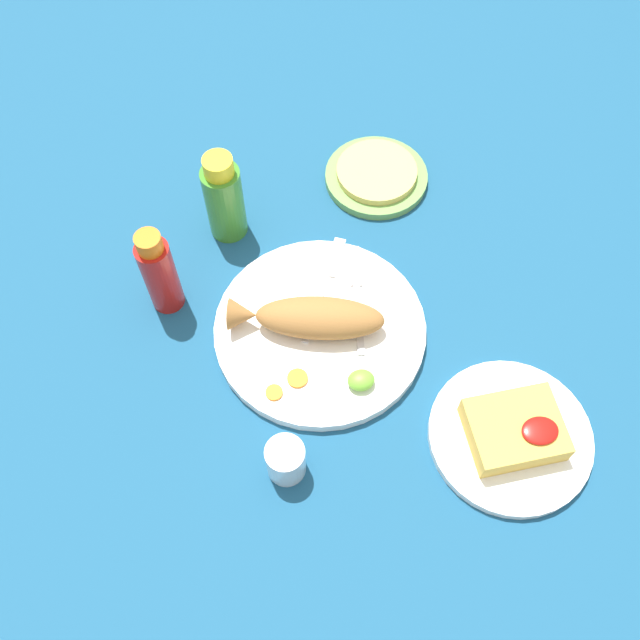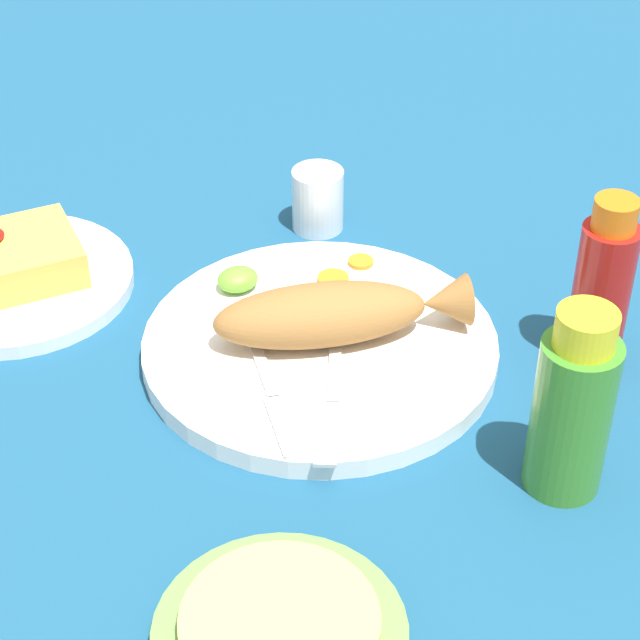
{
  "view_description": "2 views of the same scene",
  "coord_description": "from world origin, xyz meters",
  "px_view_note": "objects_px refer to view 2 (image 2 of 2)",
  "views": [
    {
      "loc": [
        -0.1,
        -0.48,
        0.91
      ],
      "look_at": [
        0.0,
        0.0,
        0.04
      ],
      "focal_mm": 40.0,
      "sensor_mm": 36.0,
      "label": 1
    },
    {
      "loc": [
        0.32,
        0.71,
        0.62
      ],
      "look_at": [
        0.0,
        0.0,
        0.04
      ],
      "focal_mm": 65.0,
      "sensor_mm": 36.0,
      "label": 2
    }
  ],
  "objects_px": {
    "main_plate": "(320,347)",
    "side_plate_fries": "(16,282)",
    "salt_cup": "(318,203)",
    "fork_far": "(271,390)",
    "tortilla_plate": "(280,636)",
    "fried_fish": "(336,313)",
    "fork_near": "(329,396)",
    "hot_sauce_bottle_red": "(602,288)",
    "hot_sauce_bottle_green": "(573,408)"
  },
  "relations": [
    {
      "from": "main_plate",
      "to": "side_plate_fries",
      "type": "relative_size",
      "value": 1.4
    },
    {
      "from": "salt_cup",
      "to": "side_plate_fries",
      "type": "xyz_separation_m",
      "value": [
        0.3,
        -0.02,
        -0.02
      ]
    },
    {
      "from": "main_plate",
      "to": "side_plate_fries",
      "type": "distance_m",
      "value": 0.3
    },
    {
      "from": "fork_far",
      "to": "tortilla_plate",
      "type": "bearing_deg",
      "value": -11.98
    },
    {
      "from": "fried_fish",
      "to": "fork_near",
      "type": "bearing_deg",
      "value": 75.7
    },
    {
      "from": "hot_sauce_bottle_red",
      "to": "salt_cup",
      "type": "distance_m",
      "value": 0.32
    },
    {
      "from": "main_plate",
      "to": "fork_near",
      "type": "height_order",
      "value": "fork_near"
    },
    {
      "from": "side_plate_fries",
      "to": "fried_fish",
      "type": "bearing_deg",
      "value": 137.02
    },
    {
      "from": "fork_near",
      "to": "fork_far",
      "type": "bearing_deg",
      "value": -96.69
    },
    {
      "from": "fried_fish",
      "to": "fork_far",
      "type": "distance_m",
      "value": 0.09
    },
    {
      "from": "main_plate",
      "to": "tortilla_plate",
      "type": "relative_size",
      "value": 1.81
    },
    {
      "from": "fried_fish",
      "to": "hot_sauce_bottle_red",
      "type": "height_order",
      "value": "hot_sauce_bottle_red"
    },
    {
      "from": "fork_far",
      "to": "main_plate",
      "type": "bearing_deg",
      "value": 135.39
    },
    {
      "from": "fork_far",
      "to": "fork_near",
      "type": "bearing_deg",
      "value": 65.41
    },
    {
      "from": "main_plate",
      "to": "fried_fish",
      "type": "bearing_deg",
      "value": 165.23
    },
    {
      "from": "fork_far",
      "to": "side_plate_fries",
      "type": "distance_m",
      "value": 0.3
    },
    {
      "from": "fried_fish",
      "to": "hot_sauce_bottle_red",
      "type": "bearing_deg",
      "value": 168.44
    },
    {
      "from": "hot_sauce_bottle_green",
      "to": "fried_fish",
      "type": "bearing_deg",
      "value": -67.12
    },
    {
      "from": "fork_far",
      "to": "salt_cup",
      "type": "bearing_deg",
      "value": 157.16
    },
    {
      "from": "fried_fish",
      "to": "fork_far",
      "type": "relative_size",
      "value": 1.22
    },
    {
      "from": "fried_fish",
      "to": "fork_near",
      "type": "distance_m",
      "value": 0.08
    },
    {
      "from": "main_plate",
      "to": "tortilla_plate",
      "type": "bearing_deg",
      "value": 60.41
    },
    {
      "from": "hot_sauce_bottle_green",
      "to": "salt_cup",
      "type": "height_order",
      "value": "hot_sauce_bottle_green"
    },
    {
      "from": "hot_sauce_bottle_red",
      "to": "salt_cup",
      "type": "xyz_separation_m",
      "value": [
        0.12,
        -0.29,
        -0.05
      ]
    },
    {
      "from": "fried_fish",
      "to": "salt_cup",
      "type": "xyz_separation_m",
      "value": [
        -0.07,
        -0.19,
        -0.02
      ]
    },
    {
      "from": "hot_sauce_bottle_green",
      "to": "tortilla_plate",
      "type": "height_order",
      "value": "hot_sauce_bottle_green"
    },
    {
      "from": "side_plate_fries",
      "to": "main_plate",
      "type": "bearing_deg",
      "value": 135.81
    },
    {
      "from": "main_plate",
      "to": "side_plate_fries",
      "type": "bearing_deg",
      "value": -44.19
    },
    {
      "from": "hot_sauce_bottle_red",
      "to": "main_plate",
      "type": "bearing_deg",
      "value": -25.66
    },
    {
      "from": "main_plate",
      "to": "fork_near",
      "type": "xyz_separation_m",
      "value": [
        0.03,
        0.07,
        0.01
      ]
    },
    {
      "from": "hot_sauce_bottle_green",
      "to": "side_plate_fries",
      "type": "distance_m",
      "value": 0.53
    },
    {
      "from": "fried_fish",
      "to": "hot_sauce_bottle_green",
      "type": "distance_m",
      "value": 0.23
    },
    {
      "from": "fork_far",
      "to": "fried_fish",
      "type": "bearing_deg",
      "value": 128.69
    },
    {
      "from": "salt_cup",
      "to": "side_plate_fries",
      "type": "distance_m",
      "value": 0.3
    },
    {
      "from": "fried_fish",
      "to": "hot_sauce_bottle_green",
      "type": "relative_size",
      "value": 1.43
    },
    {
      "from": "tortilla_plate",
      "to": "fried_fish",
      "type": "bearing_deg",
      "value": -122.02
    },
    {
      "from": "fork_near",
      "to": "side_plate_fries",
      "type": "bearing_deg",
      "value": -118.8
    },
    {
      "from": "fried_fish",
      "to": "tortilla_plate",
      "type": "xyz_separation_m",
      "value": [
        0.16,
        0.26,
        -0.04
      ]
    },
    {
      "from": "fried_fish",
      "to": "salt_cup",
      "type": "height_order",
      "value": "fried_fish"
    },
    {
      "from": "fork_near",
      "to": "hot_sauce_bottle_green",
      "type": "xyz_separation_m",
      "value": [
        -0.13,
        0.14,
        0.05
      ]
    },
    {
      "from": "fork_near",
      "to": "hot_sauce_bottle_green",
      "type": "relative_size",
      "value": 1.08
    },
    {
      "from": "fried_fish",
      "to": "hot_sauce_bottle_red",
      "type": "relative_size",
      "value": 1.43
    },
    {
      "from": "hot_sauce_bottle_red",
      "to": "hot_sauce_bottle_green",
      "type": "height_order",
      "value": "same"
    },
    {
      "from": "main_plate",
      "to": "salt_cup",
      "type": "xyz_separation_m",
      "value": [
        -0.08,
        -0.19,
        0.02
      ]
    },
    {
      "from": "main_plate",
      "to": "tortilla_plate",
      "type": "height_order",
      "value": "main_plate"
    },
    {
      "from": "fried_fish",
      "to": "fork_near",
      "type": "relative_size",
      "value": 1.32
    },
    {
      "from": "main_plate",
      "to": "hot_sauce_bottle_red",
      "type": "relative_size",
      "value": 1.93
    },
    {
      "from": "fork_near",
      "to": "hot_sauce_bottle_red",
      "type": "distance_m",
      "value": 0.24
    },
    {
      "from": "hot_sauce_bottle_green",
      "to": "main_plate",
      "type": "bearing_deg",
      "value": -64.55
    },
    {
      "from": "fork_far",
      "to": "hot_sauce_bottle_red",
      "type": "height_order",
      "value": "hot_sauce_bottle_red"
    }
  ]
}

